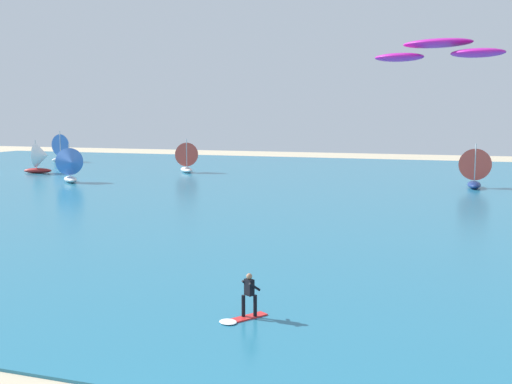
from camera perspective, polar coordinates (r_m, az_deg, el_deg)
The scene contains 8 objects.
ocean at distance 59.76m, azimuth 11.13°, elevation -0.07°, with size 160.00×90.00×0.10m, color #236B89.
kitesurfer at distance 22.58m, azimuth -1.03°, elevation -10.32°, with size 1.56×1.94×1.67m.
kite at distance 26.64m, azimuth 16.61°, elevation 12.59°, with size 5.64×3.17×0.82m.
sailboat_mid_left at distance 101.66m, azimuth -17.56°, elevation 4.00°, with size 3.59×4.22×4.90m.
sailboat_outermost at distance 69.64m, azimuth -16.97°, elevation 2.43°, with size 3.76×3.75×4.26m.
sailboat_far_left at distance 82.16m, azimuth -19.48°, elevation 3.02°, with size 3.78×3.32×4.25m.
sailboat_anchored_offshore at distance 79.71m, azimuth -6.63°, elevation 3.29°, with size 3.73×3.88×4.33m.
sailboat_trailing at distance 66.07m, azimuth 19.79°, elevation 2.18°, with size 3.23×3.84×4.52m.
Camera 1 is at (7.80, -9.48, 7.52)m, focal length 42.71 mm.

